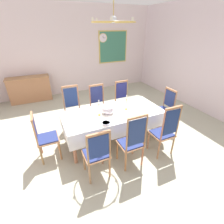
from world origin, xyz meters
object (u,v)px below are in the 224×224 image
soup_tureen (108,109)px  framed_painting (113,47)px  bowl_near_right (114,104)px  sideboard (30,89)px  chair_head_west (44,136)px  chandelier (113,22)px  chair_north_c (123,100)px  candlestick_east (126,104)px  chair_south_b (132,141)px  chair_north_a (73,108)px  candlestick_west (99,109)px  spoon_primary (100,124)px  chair_south_a (97,153)px  chair_south_c (165,131)px  mounted_clock (103,38)px  dining_table (113,115)px  chair_head_east (165,108)px  spoon_secondary (118,103)px  bowl_near_left (106,123)px  chair_north_b (99,104)px

soup_tureen → framed_painting: framed_painting is taller
bowl_near_right → sideboard: bearing=122.6°
chair_head_west → chandelier: size_ratio=1.30×
chair_north_c → chair_head_west: bearing=21.7°
chair_north_c → candlestick_east: bearing=65.5°
chair_south_b → chandelier: size_ratio=1.47×
candlestick_east → chandelier: chandelier is taller
chair_north_a → candlestick_west: 1.05m
soup_tureen → bowl_near_right: size_ratio=1.50×
candlestick_west → spoon_primary: (-0.13, -0.37, -0.14)m
spoon_primary → framed_painting: framed_painting is taller
chair_south_a → chair_south_c: chair_south_c is taller
chair_head_west → candlestick_east: 1.91m
chair_north_c → mounted_clock: 3.19m
candlestick_east → bowl_near_right: (-0.15, 0.37, -0.12)m
soup_tureen → dining_table: bearing=0.0°
framed_painting → chair_south_a: bearing=-118.0°
mounted_clock → chair_head_east: bearing=-85.5°
chair_head_east → spoon_secondary: bearing=72.3°
chair_north_a → chair_head_east: bearing=158.0°
chair_south_b → bowl_near_right: size_ratio=6.28×
chair_head_east → candlestick_west: 1.91m
chair_north_a → bowl_near_right: chair_north_a is taller
candlestick_west → dining_table: bearing=0.0°
chair_head_east → spoon_secondary: chair_head_east is taller
chair_south_a → chandelier: chandelier is taller
dining_table → soup_tureen: (-0.13, 0.00, 0.19)m
chair_head_east → bowl_near_left: (-1.88, -0.40, 0.22)m
spoon_secondary → mounted_clock: bearing=57.8°
candlestick_west → candlestick_east: candlestick_west is taller
candlestick_east → chandelier: bearing=180.0°
soup_tureen → sideboard: soup_tureen is taller
chair_north_b → candlestick_west: size_ratio=3.03×
framed_painting → candlestick_west: bearing=-119.1°
bowl_near_left → sideboard: (-1.42, 3.83, -0.32)m
chair_north_a → mounted_clock: 3.72m
chair_north_b → bowl_near_right: size_ratio=5.87×
chair_head_west → chair_south_c: bearing=68.2°
chair_head_west → bowl_near_right: chair_head_west is taller
soup_tureen → candlestick_west: bearing=180.0°
spoon_primary → soup_tureen: bearing=51.7°
chair_head_west → mounted_clock: (2.79, 3.68, 1.53)m
chair_south_a → bowl_near_left: size_ratio=5.56×
chair_south_b → chair_head_east: size_ratio=1.11×
chair_south_c → candlestick_west: size_ratio=3.27×
candlestick_west → mounted_clock: 4.18m
chair_head_east → candlestick_east: 1.25m
chair_north_c → bowl_near_right: 0.81m
dining_table → chair_north_a: 1.18m
chair_south_c → soup_tureen: size_ratio=4.23×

